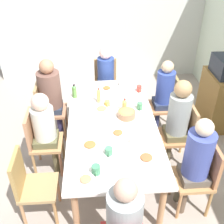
# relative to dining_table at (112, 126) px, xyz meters

# --- Properties ---
(ground_plane) EXTENTS (6.51, 6.51, 0.00)m
(ground_plane) POSITION_rel_dining_table_xyz_m (0.00, 0.00, -0.67)
(ground_plane) COLOR gray
(wall_left) EXTENTS (0.12, 4.30, 2.60)m
(wall_left) POSITION_rel_dining_table_xyz_m (-2.77, 0.00, 0.63)
(wall_left) COLOR silver
(wall_left) RESTS_ON ground_plane
(dining_table) EXTENTS (2.23, 1.10, 0.74)m
(dining_table) POSITION_rel_dining_table_xyz_m (0.00, 0.00, 0.00)
(dining_table) COLOR white
(dining_table) RESTS_ON ground_plane
(chair_0) EXTENTS (0.40, 0.40, 0.90)m
(chair_0) POSITION_rel_dining_table_xyz_m (-0.74, 0.93, -0.16)
(chair_0) COLOR #B4784F
(chair_0) RESTS_ON ground_plane
(person_0) EXTENTS (0.30, 0.30, 1.21)m
(person_0) POSITION_rel_dining_table_xyz_m (-0.74, 0.84, 0.04)
(person_0) COLOR navy
(person_0) RESTS_ON ground_plane
(chair_1) EXTENTS (0.40, 0.40, 0.90)m
(chair_1) POSITION_rel_dining_table_xyz_m (0.74, -0.93, -0.16)
(chair_1) COLOR #A38354
(chair_1) RESTS_ON ground_plane
(person_2) EXTENTS (0.30, 0.30, 1.22)m
(person_2) POSITION_rel_dining_table_xyz_m (1.40, 0.00, 0.06)
(person_2) COLOR brown
(person_2) RESTS_ON ground_plane
(chair_3) EXTENTS (0.40, 0.40, 0.90)m
(chair_3) POSITION_rel_dining_table_xyz_m (0.00, -0.93, -0.16)
(chair_3) COLOR tan
(chair_3) RESTS_ON ground_plane
(person_3) EXTENTS (0.30, 0.30, 1.18)m
(person_3) POSITION_rel_dining_table_xyz_m (0.00, -0.84, 0.03)
(person_3) COLOR brown
(person_3) RESTS_ON ground_plane
(chair_4) EXTENTS (0.40, 0.40, 0.90)m
(chair_4) POSITION_rel_dining_table_xyz_m (-0.74, -0.93, -0.16)
(chair_4) COLOR #AC7555
(chair_4) RESTS_ON ground_plane
(person_4) EXTENTS (0.32, 0.32, 1.28)m
(person_4) POSITION_rel_dining_table_xyz_m (-0.74, -0.84, 0.10)
(person_4) COLOR #2E294C
(person_4) RESTS_ON ground_plane
(chair_5) EXTENTS (0.40, 0.40, 0.90)m
(chair_5) POSITION_rel_dining_table_xyz_m (0.74, 0.93, -0.16)
(chair_5) COLOR #B2814F
(chair_5) RESTS_ON ground_plane
(person_5) EXTENTS (0.30, 0.30, 1.26)m
(person_5) POSITION_rel_dining_table_xyz_m (0.74, 0.84, 0.07)
(person_5) COLOR brown
(person_5) RESTS_ON ground_plane
(chair_6) EXTENTS (0.40, 0.40, 0.90)m
(chair_6) POSITION_rel_dining_table_xyz_m (-1.49, 0.00, -0.16)
(chair_6) COLOR #A87E4E
(chair_6) RESTS_ON ground_plane
(person_6) EXTENTS (0.30, 0.30, 1.18)m
(person_6) POSITION_rel_dining_table_xyz_m (-1.40, 0.00, 0.03)
(person_6) COLOR #404442
(person_6) RESTS_ON ground_plane
(chair_7) EXTENTS (0.40, 0.40, 0.90)m
(chair_7) POSITION_rel_dining_table_xyz_m (0.00, 0.93, -0.16)
(chair_7) COLOR #AE7547
(chair_7) RESTS_ON ground_plane
(person_7) EXTENTS (0.30, 0.30, 1.28)m
(person_7) POSITION_rel_dining_table_xyz_m (-0.00, 0.84, 0.09)
(person_7) COLOR brown
(person_7) RESTS_ON ground_plane
(plate_0) EXTENTS (0.20, 0.20, 0.04)m
(plate_0) POSITION_rel_dining_table_xyz_m (0.25, 0.05, 0.08)
(plate_0) COLOR white
(plate_0) RESTS_ON dining_table
(plate_1) EXTENTS (0.21, 0.21, 0.04)m
(plate_1) POSITION_rel_dining_table_xyz_m (0.95, -0.33, 0.08)
(plate_1) COLOR white
(plate_1) RESTS_ON dining_table
(plate_2) EXTENTS (0.23, 0.23, 0.04)m
(plate_2) POSITION_rel_dining_table_xyz_m (-0.28, -0.12, 0.08)
(plate_2) COLOR white
(plate_2) RESTS_ON dining_table
(plate_3) EXTENTS (0.20, 0.20, 0.04)m
(plate_3) POSITION_rel_dining_table_xyz_m (-0.83, -0.02, 0.08)
(plate_3) COLOR white
(plate_3) RESTS_ON dining_table
(plate_4) EXTENTS (0.24, 0.24, 0.04)m
(plate_4) POSITION_rel_dining_table_xyz_m (0.69, 0.31, 0.08)
(plate_4) COLOR silver
(plate_4) RESTS_ON dining_table
(plate_5) EXTENTS (0.24, 0.24, 0.04)m
(plate_5) POSITION_rel_dining_table_xyz_m (0.44, -0.28, 0.08)
(plate_5) COLOR #EFE4CC
(plate_5) RESTS_ON dining_table
(bowl_0) EXTENTS (0.23, 0.23, 0.10)m
(bowl_0) POSITION_rel_dining_table_xyz_m (-0.10, 0.19, 0.12)
(bowl_0) COLOR #94694B
(bowl_0) RESTS_ON dining_table
(cup_0) EXTENTS (0.12, 0.09, 0.08)m
(cup_0) POSITION_rel_dining_table_xyz_m (0.59, -0.08, 0.11)
(cup_0) COLOR #488462
(cup_0) RESTS_ON dining_table
(cup_1) EXTENTS (0.11, 0.07, 0.10)m
(cup_1) POSITION_rel_dining_table_xyz_m (-0.73, 0.46, 0.11)
(cup_1) COLOR #C74239
(cup_1) RESTS_ON dining_table
(cup_2) EXTENTS (0.11, 0.08, 0.08)m
(cup_2) POSITION_rel_dining_table_xyz_m (-0.38, -0.04, 0.10)
(cup_2) COLOR #E3C04E
(cup_2) RESTS_ON dining_table
(cup_3) EXTENTS (0.11, 0.08, 0.10)m
(cup_3) POSITION_rel_dining_table_xyz_m (-0.26, 0.39, 0.11)
(cup_3) COLOR #498A5B
(cup_3) RESTS_ON dining_table
(cup_4) EXTENTS (0.12, 0.08, 0.08)m
(cup_4) POSITION_rel_dining_table_xyz_m (0.45, 0.22, 0.10)
(cup_4) COLOR white
(cup_4) RESTS_ON dining_table
(cup_5) EXTENTS (0.12, 0.09, 0.10)m
(cup_5) POSITION_rel_dining_table_xyz_m (0.86, -0.22, 0.12)
(cup_5) COLOR #40845D
(cup_5) RESTS_ON dining_table
(cup_6) EXTENTS (0.11, 0.07, 0.10)m
(cup_6) POSITION_rel_dining_table_xyz_m (-0.94, 0.21, 0.11)
(cup_6) COLOR white
(cup_6) RESTS_ON dining_table
(bottle_0) EXTENTS (0.05, 0.05, 0.22)m
(bottle_0) POSITION_rel_dining_table_xyz_m (-0.48, -0.15, 0.17)
(bottle_0) COLOR tan
(bottle_0) RESTS_ON dining_table
(bottle_1) EXTENTS (0.07, 0.07, 0.21)m
(bottle_1) POSITION_rel_dining_table_xyz_m (-0.64, -0.49, 0.16)
(bottle_1) COLOR #51863B
(bottle_1) RESTS_ON dining_table
(bottle_2) EXTENTS (0.06, 0.06, 0.19)m
(bottle_2) POSITION_rel_dining_table_xyz_m (-0.24, 0.18, 0.15)
(bottle_2) COLOR tan
(bottle_2) RESTS_ON dining_table
(side_cabinet) EXTENTS (0.70, 0.44, 0.90)m
(side_cabinet) POSITION_rel_dining_table_xyz_m (-0.86, 1.79, -0.22)
(side_cabinet) COLOR olive
(side_cabinet) RESTS_ON ground_plane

